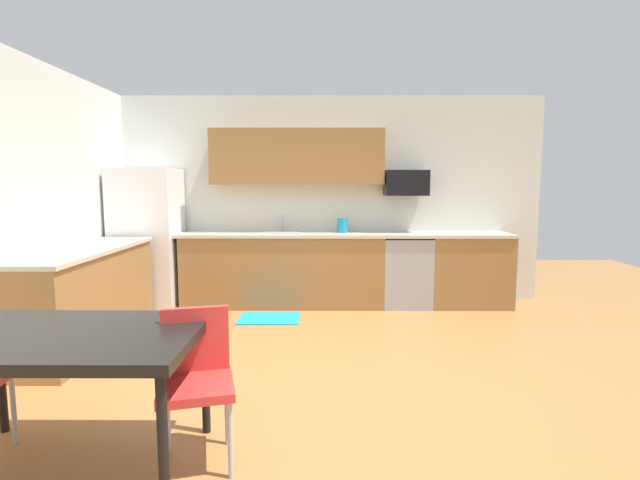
% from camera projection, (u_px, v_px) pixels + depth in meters
% --- Properties ---
extents(ground_plane, '(12.00, 12.00, 0.00)m').
position_uv_depth(ground_plane, '(319.00, 376.00, 3.84)').
color(ground_plane, '#9E6B38').
extents(wall_back, '(5.80, 0.10, 2.70)m').
position_uv_depth(wall_back, '(321.00, 200.00, 6.31)').
color(wall_back, silver).
rests_on(wall_back, ground).
extents(cabinet_run_back, '(2.54, 0.60, 0.90)m').
position_uv_depth(cabinet_run_back, '(283.00, 271.00, 6.08)').
color(cabinet_run_back, olive).
rests_on(cabinet_run_back, ground).
extents(cabinet_run_back_right, '(1.01, 0.60, 0.90)m').
position_uv_depth(cabinet_run_back_right, '(468.00, 271.00, 6.06)').
color(cabinet_run_back_right, olive).
rests_on(cabinet_run_back_right, ground).
extents(cabinet_run_left, '(0.60, 2.00, 0.90)m').
position_uv_depth(cabinet_run_left, '(84.00, 298.00, 4.60)').
color(cabinet_run_left, olive).
rests_on(cabinet_run_left, ground).
extents(countertop_back, '(4.80, 0.64, 0.04)m').
position_uv_depth(countertop_back, '(321.00, 234.00, 6.02)').
color(countertop_back, beige).
rests_on(countertop_back, cabinet_run_back).
extents(countertop_left, '(0.64, 2.00, 0.04)m').
position_uv_depth(countertop_left, '(81.00, 251.00, 4.54)').
color(countertop_left, beige).
rests_on(countertop_left, cabinet_run_left).
extents(upper_cabinets_back, '(2.20, 0.34, 0.70)m').
position_uv_depth(upper_cabinets_back, '(297.00, 157.00, 6.03)').
color(upper_cabinets_back, olive).
extents(refrigerator, '(0.76, 0.70, 1.75)m').
position_uv_depth(refrigerator, '(148.00, 238.00, 5.96)').
color(refrigerator, white).
rests_on(refrigerator, ground).
extents(oven_range, '(0.60, 0.60, 0.91)m').
position_uv_depth(oven_range, '(405.00, 270.00, 6.07)').
color(oven_range, '#999BA0').
rests_on(oven_range, ground).
extents(microwave, '(0.54, 0.36, 0.32)m').
position_uv_depth(microwave, '(406.00, 183.00, 6.03)').
color(microwave, black).
extents(sink_basin, '(0.48, 0.40, 0.14)m').
position_uv_depth(sink_basin, '(282.00, 237.00, 6.02)').
color(sink_basin, '#A5A8AD').
rests_on(sink_basin, countertop_back).
extents(sink_faucet, '(0.02, 0.02, 0.24)m').
position_uv_depth(sink_faucet, '(283.00, 224.00, 6.18)').
color(sink_faucet, '#B2B5BA').
rests_on(sink_faucet, countertop_back).
extents(dining_table, '(1.40, 0.90, 0.77)m').
position_uv_depth(dining_table, '(65.00, 344.00, 2.51)').
color(dining_table, black).
rests_on(dining_table, ground).
extents(chair_near_table, '(0.49, 0.49, 0.85)m').
position_uv_depth(chair_near_table, '(196.00, 372.00, 2.65)').
color(chair_near_table, red).
rests_on(chair_near_table, ground).
extents(floor_mat, '(0.70, 0.50, 0.01)m').
position_uv_depth(floor_mat, '(269.00, 318.00, 5.48)').
color(floor_mat, '#198CBF').
rests_on(floor_mat, ground).
extents(kettle, '(0.14, 0.14, 0.20)m').
position_uv_depth(kettle, '(343.00, 226.00, 6.05)').
color(kettle, '#198CBF').
rests_on(kettle, countertop_back).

